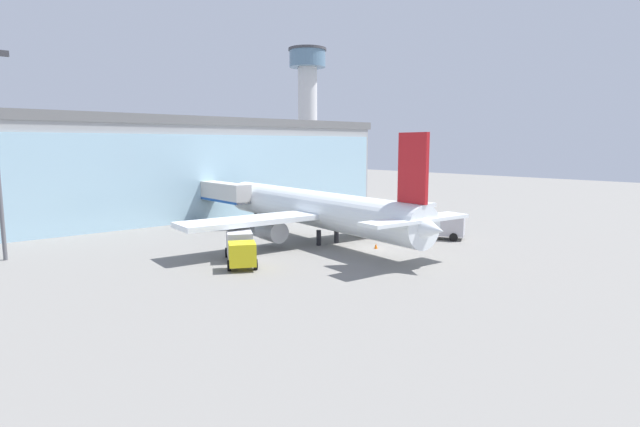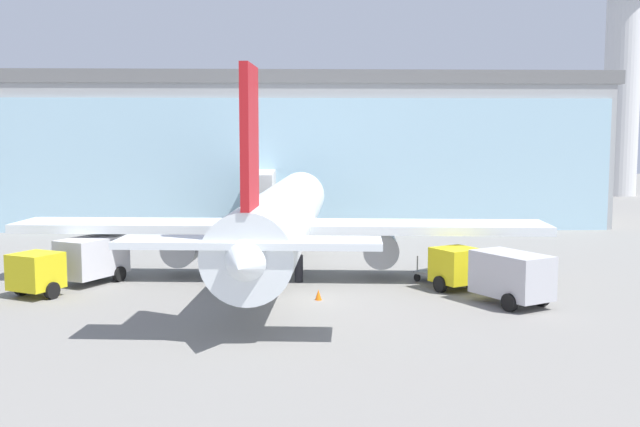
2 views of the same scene
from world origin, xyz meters
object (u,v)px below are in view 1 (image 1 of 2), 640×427
at_px(catering_truck, 240,246).
at_px(safety_cone_nose, 376,246).
at_px(airplane, 317,209).
at_px(control_tower, 308,103).
at_px(safety_cone_wingtip, 404,227).
at_px(jet_bridge, 215,192).
at_px(fuel_truck, 433,225).
at_px(baggage_cart, 391,230).

distance_m(catering_truck, safety_cone_nose, 14.15).
bearing_deg(safety_cone_nose, airplane, 104.39).
bearing_deg(control_tower, airplane, -130.02).
relative_size(control_tower, safety_cone_nose, 61.99).
bearing_deg(safety_cone_wingtip, airplane, 172.56).
bearing_deg(jet_bridge, safety_cone_wingtip, -142.94).
distance_m(airplane, fuel_truck, 13.34).
height_order(catering_truck, fuel_truck, same).
height_order(control_tower, fuel_truck, control_tower).
height_order(jet_bridge, airplane, airplane).
height_order(baggage_cart, safety_cone_wingtip, baggage_cart).
bearing_deg(airplane, control_tower, -33.91).
bearing_deg(airplane, safety_cone_wingtip, -91.32).
xyz_separation_m(airplane, safety_cone_nose, (1.80, -7.00, -3.21)).
xyz_separation_m(jet_bridge, airplane, (1.43, -18.85, -0.66)).
bearing_deg(fuel_truck, control_tower, -57.02).
relative_size(fuel_truck, safety_cone_nose, 13.64).
bearing_deg(baggage_cart, catering_truck, 53.16).
distance_m(control_tower, fuel_truck, 77.14).
bearing_deg(jet_bridge, fuel_truck, -153.05).
relative_size(airplane, baggage_cart, 11.19).
bearing_deg(safety_cone_nose, safety_cone_wingtip, 25.36).
relative_size(jet_bridge, catering_truck, 1.98).
xyz_separation_m(airplane, fuel_truck, (10.84, -7.51, -2.02)).
bearing_deg(fuel_truck, catering_truck, 51.18).
bearing_deg(baggage_cart, control_tower, -69.79).
relative_size(control_tower, fuel_truck, 4.55).
bearing_deg(fuel_truck, jet_bridge, -2.16).
distance_m(airplane, baggage_cart, 10.03).
bearing_deg(safety_cone_nose, jet_bridge, 97.12).
distance_m(jet_bridge, baggage_cart, 24.41).
distance_m(baggage_cart, safety_cone_nose, 8.44).
bearing_deg(control_tower, safety_cone_nose, -125.76).
xyz_separation_m(catering_truck, safety_cone_nose, (13.48, -4.15, -1.19)).
relative_size(control_tower, airplane, 0.95).
bearing_deg(catering_truck, jet_bridge, -175.66).
height_order(jet_bridge, fuel_truck, jet_bridge).
distance_m(control_tower, baggage_cart, 74.40).
bearing_deg(jet_bridge, baggage_cart, -152.02).
bearing_deg(airplane, catering_truck, 109.84).
height_order(airplane, safety_cone_wingtip, airplane).
xyz_separation_m(safety_cone_nose, safety_cone_wingtip, (11.19, 5.30, 0.00)).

